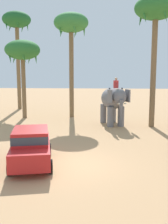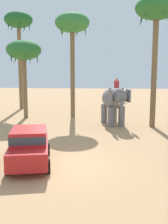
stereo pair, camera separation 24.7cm
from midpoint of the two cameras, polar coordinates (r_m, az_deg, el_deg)
name	(u,v)px [view 1 (the left image)]	position (r m, az deg, el deg)	size (l,w,h in m)	color
ground_plane	(68,165)	(12.45, -4.12, -11.41)	(120.00, 120.00, 0.00)	tan
car_sedan_foreground	(31,145)	(12.51, -12.01, -7.02)	(2.60, 4.38, 1.70)	red
elephant_with_mahout	(113,101)	(21.40, 6.01, 2.45)	(2.57, 4.02, 3.88)	slate
palm_tree_behind_elephant	(17,24)	(32.22, -14.64, 18.03)	(3.20, 3.20, 11.10)	brown
palm_tree_near_hut	(71,27)	(25.42, -3.11, 18.07)	(3.20, 3.20, 9.72)	brown
palm_tree_left_of_road	(156,13)	(21.58, 14.99, 20.10)	(3.20, 3.20, 9.95)	brown
palm_tree_far_back	(23,52)	(25.26, -13.50, 12.59)	(3.20, 3.20, 7.21)	brown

